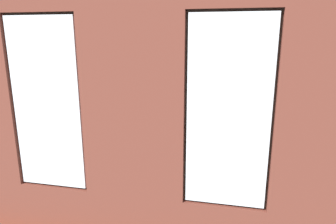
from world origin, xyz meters
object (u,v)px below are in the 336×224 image
at_px(remote_silver, 181,130).
at_px(couch_left, 311,166).
at_px(cup_ceramic, 164,130).
at_px(potted_plant_by_left_couch, 277,136).
at_px(coffee_table, 164,134).
at_px(remote_black, 157,129).
at_px(candle_jar, 144,130).
at_px(media_console, 63,133).
at_px(papasan_chair, 168,112).
at_px(tv_flatscreen, 61,108).
at_px(potted_plant_near_tv, 61,131).
at_px(couch_by_window, 120,189).
at_px(table_plant_small, 167,128).
at_px(potted_plant_corner_near_left, 292,105).

bearing_deg(remote_silver, couch_left, 35.79).
distance_m(cup_ceramic, potted_plant_by_left_couch, 2.59).
distance_m(coffee_table, remote_silver, 0.43).
height_order(remote_black, remote_silver, same).
relative_size(couch_left, candle_jar, 21.84).
bearing_deg(cup_ceramic, couch_left, 159.56).
relative_size(coffee_table, candle_jar, 14.65).
bearing_deg(media_console, remote_silver, -174.59).
relative_size(media_console, papasan_chair, 0.83).
relative_size(couch_left, papasan_chair, 1.84).
relative_size(coffee_table, tv_flatscreen, 1.28).
height_order(couch_left, tv_flatscreen, tv_flatscreen).
height_order(candle_jar, tv_flatscreen, tv_flatscreen).
bearing_deg(potted_plant_near_tv, couch_by_window, 140.80).
bearing_deg(potted_plant_by_left_couch, media_console, 5.83).
xyz_separation_m(media_console, tv_flatscreen, (0.00, -0.00, 0.63)).
height_order(table_plant_small, remote_silver, table_plant_small).
bearing_deg(cup_ceramic, remote_silver, -158.54).
relative_size(remote_black, potted_plant_corner_near_left, 0.12).
relative_size(couch_left, potted_plant_by_left_couch, 3.82).
height_order(tv_flatscreen, papasan_chair, tv_flatscreen).
xyz_separation_m(couch_by_window, coffee_table, (-0.08, -2.62, 0.04)).
xyz_separation_m(couch_left, remote_black, (3.14, -1.21, 0.10)).
bearing_deg(papasan_chair, remote_silver, 113.14).
xyz_separation_m(coffee_table, papasan_chair, (0.26, -1.68, 0.08)).
bearing_deg(papasan_chair, couch_by_window, 92.37).
xyz_separation_m(tv_flatscreen, potted_plant_near_tv, (-0.54, 0.93, -0.26)).
bearing_deg(potted_plant_near_tv, tv_flatscreen, -60.00).
xyz_separation_m(coffee_table, cup_ceramic, (-0.00, 0.00, 0.09)).
xyz_separation_m(potted_plant_near_tv, potted_plant_corner_near_left, (-5.11, -2.97, 0.16)).
relative_size(cup_ceramic, potted_plant_by_left_couch, 0.16).
xyz_separation_m(remote_silver, papasan_chair, (0.65, -1.53, 0.02)).
bearing_deg(potted_plant_near_tv, couch_left, 179.43).
relative_size(remote_silver, papasan_chair, 0.15).
bearing_deg(couch_left, media_console, -97.53).
distance_m(cup_ceramic, potted_plant_near_tv, 2.26).
height_order(remote_black, media_console, media_console).
bearing_deg(coffee_table, potted_plant_by_left_couch, -171.17).
bearing_deg(papasan_chair, candle_jar, 84.60).
xyz_separation_m(couch_left, media_console, (5.49, -0.98, -0.07)).
distance_m(media_console, potted_plant_corner_near_left, 6.03).
xyz_separation_m(table_plant_small, potted_plant_near_tv, (2.10, 0.92, 0.07)).
height_order(couch_by_window, coffee_table, couch_by_window).
bearing_deg(tv_flatscreen, potted_plant_near_tv, 120.00).
bearing_deg(media_console, couch_left, 169.88).
distance_m(candle_jar, potted_plant_near_tv, 1.82).
bearing_deg(cup_ceramic, coffee_table, -71.57).
xyz_separation_m(remote_black, media_console, (2.36, 0.23, -0.17)).
bearing_deg(potted_plant_corner_near_left, table_plant_small, 34.32).
bearing_deg(cup_ceramic, couch_by_window, 88.24).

